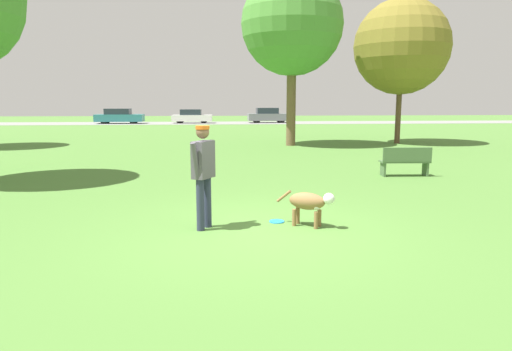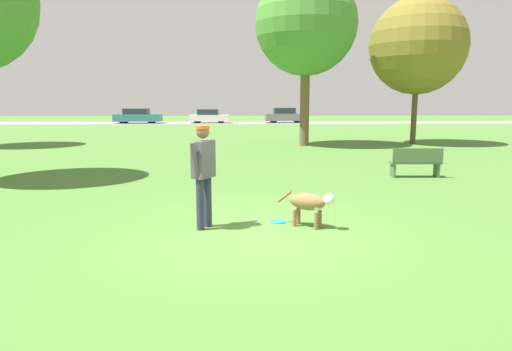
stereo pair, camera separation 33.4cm
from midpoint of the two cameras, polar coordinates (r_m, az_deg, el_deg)
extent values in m
plane|color=#4C7A33|center=(7.57, -1.55, -7.11)|extent=(120.00, 120.00, 0.00)
cube|color=gray|center=(45.20, -4.29, 6.57)|extent=(120.00, 6.00, 0.01)
cylinder|color=#2D334C|center=(7.83, -7.30, -3.33)|extent=(0.18, 0.18, 0.87)
cylinder|color=#2D334C|center=(7.65, -8.22, -3.66)|extent=(0.18, 0.18, 0.87)
cube|color=#514C56|center=(7.61, -7.88, 1.98)|extent=(0.40, 0.47, 0.62)
cylinder|color=#514C56|center=(7.81, -6.93, 2.18)|extent=(0.19, 0.23, 0.62)
cylinder|color=#514C56|center=(7.42, -8.87, 1.77)|extent=(0.19, 0.23, 0.62)
sphere|color=brown|center=(7.57, -7.95, 5.39)|extent=(0.30, 0.30, 0.22)
cylinder|color=#D15B19|center=(7.56, -7.97, 5.97)|extent=(0.31, 0.31, 0.06)
ellipsoid|color=olive|center=(7.85, 5.18, -3.21)|extent=(0.70, 0.59, 0.29)
ellipsoid|color=white|center=(7.80, 6.39, -3.70)|extent=(0.25, 0.26, 0.16)
sphere|color=white|center=(7.70, 7.88, -2.90)|extent=(0.27, 0.27, 0.19)
cylinder|color=olive|center=(7.92, 6.72, -5.32)|extent=(0.10, 0.10, 0.29)
cylinder|color=olive|center=(7.78, 6.29, -5.59)|extent=(0.10, 0.10, 0.29)
cylinder|color=olive|center=(8.07, 4.06, -5.00)|extent=(0.10, 0.10, 0.29)
cylinder|color=olive|center=(7.93, 3.59, -5.26)|extent=(0.10, 0.10, 0.29)
cylinder|color=olive|center=(8.02, 2.32, -2.60)|extent=(0.26, 0.19, 0.24)
cylinder|color=#268CE5|center=(8.20, 1.44, -5.76)|extent=(0.27, 0.27, 0.02)
torus|color=#268CE5|center=(8.20, 1.44, -5.76)|extent=(0.27, 0.27, 0.02)
cylinder|color=brown|center=(24.29, 16.98, 7.43)|extent=(0.27, 0.27, 3.03)
sphere|color=olive|center=(24.42, 17.36, 15.11)|extent=(4.68, 4.68, 4.68)
cylinder|color=brown|center=(22.19, 3.97, 8.79)|extent=(0.44, 0.44, 3.90)
sphere|color=#4C8938|center=(22.47, 4.08, 18.37)|extent=(4.78, 4.78, 4.78)
cube|color=teal|center=(45.83, -16.88, 6.90)|extent=(4.47, 1.86, 0.68)
cube|color=#232D38|center=(45.84, -17.08, 7.66)|extent=(2.33, 1.59, 0.54)
cylinder|color=black|center=(46.37, -15.04, 6.69)|extent=(0.57, 0.20, 0.56)
cylinder|color=black|center=(44.81, -15.38, 6.60)|extent=(0.57, 0.20, 0.56)
cylinder|color=black|center=(46.90, -18.28, 6.57)|extent=(0.57, 0.20, 0.56)
cylinder|color=black|center=(45.36, -18.73, 6.47)|extent=(0.57, 0.20, 0.56)
cube|color=white|center=(45.20, -8.18, 7.14)|extent=(3.89, 1.83, 0.59)
cube|color=#232D38|center=(45.20, -8.35, 7.85)|extent=(2.04, 1.54, 0.54)
cylinder|color=black|center=(45.85, -6.65, 6.95)|extent=(0.62, 0.22, 0.61)
cylinder|color=black|center=(44.39, -6.77, 6.87)|extent=(0.62, 0.22, 0.61)
cylinder|color=black|center=(46.06, -9.53, 6.89)|extent=(0.62, 0.22, 0.61)
cylinder|color=black|center=(44.60, -9.75, 6.81)|extent=(0.62, 0.22, 0.61)
cube|color=slate|center=(45.54, 1.34, 7.32)|extent=(4.10, 1.84, 0.69)
cube|color=#232D38|center=(45.51, 1.19, 8.10)|extent=(2.15, 1.53, 0.56)
cylinder|color=black|center=(46.46, 2.71, 7.04)|extent=(0.64, 0.22, 0.64)
cylinder|color=black|center=(45.02, 3.01, 6.97)|extent=(0.64, 0.22, 0.64)
cylinder|color=black|center=(46.12, -0.29, 7.04)|extent=(0.64, 0.22, 0.64)
cylinder|color=black|center=(44.67, -0.07, 6.96)|extent=(0.64, 0.22, 0.64)
cube|color=#4C6B42|center=(13.74, 17.43, 1.66)|extent=(1.42, 0.46, 0.05)
cube|color=#4C6B42|center=(13.54, 17.73, 2.51)|extent=(1.40, 0.11, 0.40)
cube|color=#4C6B42|center=(13.57, 14.92, 0.75)|extent=(0.08, 0.36, 0.39)
cube|color=#4C6B42|center=(13.99, 19.78, 0.76)|extent=(0.08, 0.36, 0.39)
camera|label=1|loc=(0.17, -91.25, -0.20)|focal=32.00mm
camera|label=2|loc=(0.17, 88.75, 0.20)|focal=32.00mm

